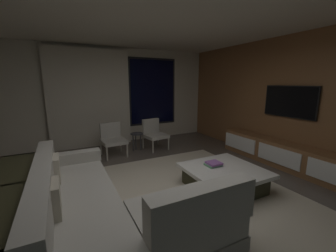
# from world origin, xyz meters

# --- Properties ---
(floor) EXTENTS (9.20, 9.20, 0.00)m
(floor) POSITION_xyz_m (0.00, 0.00, 0.00)
(floor) COLOR #564C44
(back_wall_with_window) EXTENTS (6.60, 0.30, 2.70)m
(back_wall_with_window) POSITION_xyz_m (-0.06, 3.62, 1.34)
(back_wall_with_window) COLOR beige
(back_wall_with_window) RESTS_ON floor
(media_wall) EXTENTS (0.12, 7.80, 2.70)m
(media_wall) POSITION_xyz_m (3.06, 0.00, 1.35)
(media_wall) COLOR brown
(media_wall) RESTS_ON floor
(ceiling) EXTENTS (8.20, 8.20, 0.00)m
(ceiling) POSITION_xyz_m (0.00, 0.00, 2.70)
(ceiling) COLOR beige
(area_rug) EXTENTS (3.20, 3.80, 0.01)m
(area_rug) POSITION_xyz_m (0.35, -0.10, 0.01)
(area_rug) COLOR beige
(area_rug) RESTS_ON floor
(sectional_couch) EXTENTS (1.98, 2.50, 0.82)m
(sectional_couch) POSITION_xyz_m (-0.94, -0.20, 0.29)
(sectional_couch) COLOR gray
(sectional_couch) RESTS_ON floor
(coffee_table) EXTENTS (1.16, 1.16, 0.36)m
(coffee_table) POSITION_xyz_m (1.01, -0.05, 0.19)
(coffee_table) COLOR #302E1B
(coffee_table) RESTS_ON floor
(book_stack_on_coffee_table) EXTENTS (0.24, 0.22, 0.06)m
(book_stack_on_coffee_table) POSITION_xyz_m (0.93, 0.13, 0.39)
(book_stack_on_coffee_table) COLOR #5A926A
(book_stack_on_coffee_table) RESTS_ON coffee_table
(accent_chair_near_window) EXTENTS (0.62, 0.64, 0.78)m
(accent_chair_near_window) POSITION_xyz_m (0.87, 2.54, 0.43)
(accent_chair_near_window) COLOR #B2ADA0
(accent_chair_near_window) RESTS_ON floor
(accent_chair_by_curtain) EXTENTS (0.58, 0.60, 0.78)m
(accent_chair_by_curtain) POSITION_xyz_m (-0.23, 2.50, 0.43)
(accent_chair_by_curtain) COLOR #B2ADA0
(accent_chair_by_curtain) RESTS_ON floor
(side_stool) EXTENTS (0.32, 0.32, 0.46)m
(side_stool) POSITION_xyz_m (0.40, 2.56, 0.37)
(side_stool) COLOR #333338
(side_stool) RESTS_ON floor
(media_console) EXTENTS (0.46, 3.10, 0.52)m
(media_console) POSITION_xyz_m (2.77, 0.05, 0.25)
(media_console) COLOR brown
(media_console) RESTS_ON floor
(mounted_tv) EXTENTS (0.05, 1.12, 0.65)m
(mounted_tv) POSITION_xyz_m (2.95, 0.25, 1.35)
(mounted_tv) COLOR black
(console_table_behind_couch) EXTENTS (0.40, 2.10, 0.74)m
(console_table_behind_couch) POSITION_xyz_m (-1.86, -0.07, 0.42)
(console_table_behind_couch) COLOR #302E1B
(console_table_behind_couch) RESTS_ON floor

